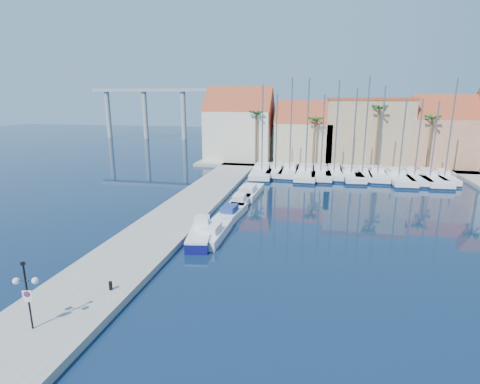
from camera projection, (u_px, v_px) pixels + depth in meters
The scene contains 32 objects.
ground at pixel (240, 280), 25.32m from camera, with size 260.00×260.00×0.00m, color #081B30.
quay_west at pixel (184, 211), 39.87m from camera, with size 6.00×77.00×0.50m, color gray.
shore_north at pixel (347, 163), 68.79m from camera, with size 54.00×16.00×0.50m, color gray.
lamp_post at pixel (26, 285), 18.57m from camera, with size 1.23×0.56×3.70m.
bollard at pixel (111, 286), 22.96m from camera, with size 0.22×0.22×0.55m, color black.
fishing_boat at pixel (201, 234), 31.95m from camera, with size 2.71×5.69×1.91m.
motorboat_west_0 at pixel (213, 233), 32.74m from camera, with size 2.05×6.19×1.40m.
motorboat_west_1 at pixel (231, 213), 38.36m from camera, with size 2.37×5.97×1.40m.
motorboat_west_2 at pixel (240, 201), 42.61m from camera, with size 1.80×5.58×1.40m.
motorboat_west_3 at pixel (249, 192), 46.89m from camera, with size 2.70×7.45×1.40m.
sailboat_0 at pixel (262, 171), 59.35m from camera, with size 3.94×12.05×13.82m.
sailboat_1 at pixel (276, 171), 59.94m from camera, with size 2.73×9.46×12.40m.
sailboat_2 at pixel (290, 171), 59.73m from camera, with size 3.14×10.26×14.93m.
sailboat_3 at pixel (306, 173), 58.12m from camera, with size 3.13×11.69×14.78m.
sailboat_4 at pixel (320, 173), 58.31m from camera, with size 3.32×11.36×12.41m.
sailboat_5 at pixel (334, 172), 58.45m from camera, with size 2.63×9.86×14.46m.
sailboat_6 at pixel (350, 174), 57.23m from camera, with size 3.82×11.24×13.32m.
sailboat_7 at pixel (362, 173), 57.45m from camera, with size 2.76×9.32×14.98m.
sailboat_8 at pixel (377, 174), 57.06m from camera, with size 3.07×10.39×13.65m.
sailboat_9 at pixel (397, 177), 55.38m from camera, with size 3.39×11.85×11.74m.
sailboat_10 at pixel (413, 176), 55.66m from camera, with size 3.07×11.20×11.87m.
sailboat_11 at pixel (428, 178), 54.97m from camera, with size 3.88×12.17×11.51m.
sailboat_12 at pixel (443, 177), 54.86m from camera, with size 2.36×8.79×14.56m.
building_0 at pixel (240, 127), 70.30m from camera, with size 12.30×9.00×13.50m.
building_1 at pixel (304, 135), 68.20m from camera, with size 10.30×8.00×11.00m.
building_2 at pixel (367, 130), 66.71m from camera, with size 14.20×10.20×11.50m.
building_3 at pixel (441, 135), 63.47m from camera, with size 10.30×8.00×12.00m.
palm_0 at pixel (256, 115), 64.13m from camera, with size 2.60×2.60×10.15m.
palm_1 at pixel (315, 121), 62.36m from camera, with size 2.60×2.60×9.15m.
palm_2 at pixel (379, 110), 59.90m from camera, with size 2.60×2.60×11.15m.
palm_3 at pixel (432, 120), 58.65m from camera, with size 2.60×2.60×9.65m.
viaduct at pixel (167, 104), 108.39m from camera, with size 48.00×2.20×14.45m.
Camera 1 is at (4.75, -22.59, 12.01)m, focal length 28.00 mm.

